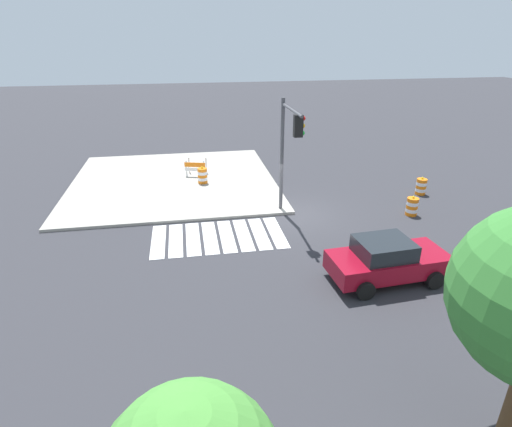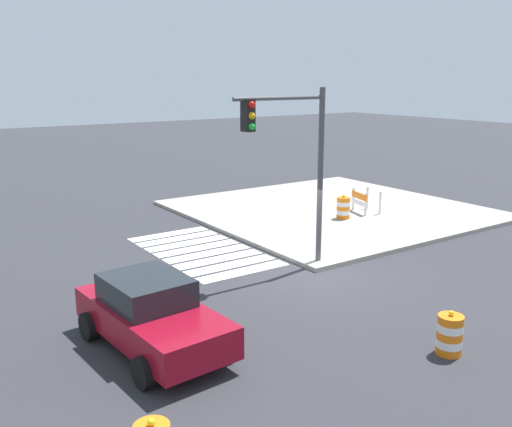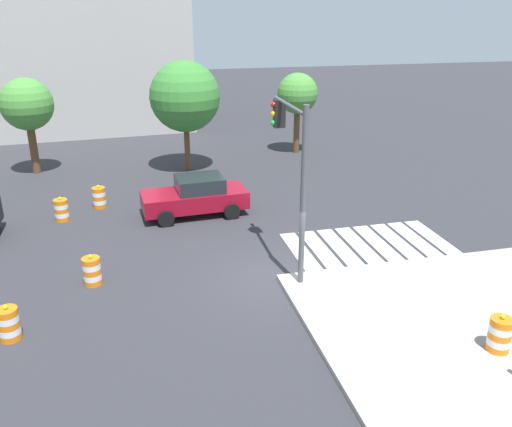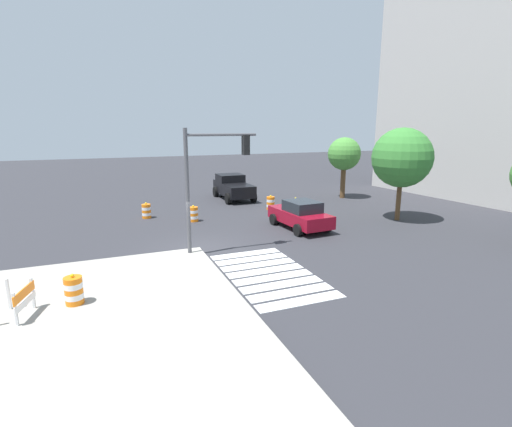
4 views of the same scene
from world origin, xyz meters
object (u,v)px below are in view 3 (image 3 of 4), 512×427
traffic_barrel_median_far (61,210)px  street_tree_streetside_near (185,97)px  traffic_barrel_median_near (9,324)px  street_tree_streetside_far (27,105)px  sports_car (196,196)px  street_tree_streetside_mid (298,94)px  traffic_barrel_on_sidewalk (500,334)px  traffic_barrel_near_corner (92,271)px  traffic_light_pole (292,155)px  traffic_barrel_crosswalk_end (99,197)px

traffic_barrel_median_far → street_tree_streetside_near: size_ratio=0.18×
traffic_barrel_median_near → street_tree_streetside_far: size_ratio=0.21×
sports_car → traffic_barrel_median_near: size_ratio=4.33×
sports_car → street_tree_streetside_mid: size_ratio=0.95×
sports_car → traffic_barrel_median_near: (-5.96, -7.82, -0.36)m
street_tree_streetside_near → street_tree_streetside_far: bearing=170.7°
traffic_barrel_on_sidewalk → street_tree_streetside_far: bearing=124.6°
traffic_barrel_near_corner → traffic_barrel_median_near: 3.25m
traffic_barrel_on_sidewalk → street_tree_streetside_far: street_tree_streetside_far is taller
traffic_barrel_median_near → traffic_barrel_median_far: (0.55, 8.41, 0.00)m
traffic_barrel_median_near → street_tree_streetside_far: 16.08m
traffic_light_pole → street_tree_streetside_mid: (4.81, 14.44, -0.49)m
traffic_barrel_median_near → traffic_barrel_median_far: size_ratio=1.00×
traffic_light_pole → street_tree_streetside_mid: bearing=71.6°
traffic_barrel_crosswalk_end → traffic_barrel_median_near: (-2.00, -9.61, 0.00)m
traffic_barrel_median_far → street_tree_streetside_near: street_tree_streetside_near is taller
traffic_barrel_near_corner → street_tree_streetside_far: (-3.36, 13.15, 3.07)m
traffic_barrel_median_far → street_tree_streetside_mid: (12.54, 8.09, 2.97)m
traffic_barrel_median_far → street_tree_streetside_near: (5.86, 6.04, 3.40)m
traffic_light_pole → street_tree_streetside_near: street_tree_streetside_near is taller
sports_car → traffic_barrel_median_near: bearing=-127.3°
traffic_barrel_on_sidewalk → street_tree_streetside_far: (-13.35, 19.34, 2.92)m
traffic_barrel_median_far → traffic_barrel_crosswalk_end: bearing=39.8°
street_tree_streetside_mid → traffic_barrel_median_near: bearing=-128.4°
street_tree_streetside_near → street_tree_streetside_mid: 7.01m
traffic_barrel_near_corner → street_tree_streetside_mid: bearing=51.4°
sports_car → street_tree_streetside_near: (0.46, 6.62, 3.04)m
street_tree_streetside_near → street_tree_streetside_mid: (6.68, 2.06, -0.43)m
traffic_barrel_crosswalk_end → traffic_barrel_near_corner: bearing=-90.1°
traffic_barrel_near_corner → traffic_barrel_median_far: bearing=103.8°
traffic_barrel_near_corner → traffic_barrel_median_far: (-1.43, 5.83, 0.00)m
traffic_barrel_crosswalk_end → street_tree_streetside_mid: street_tree_streetside_mid is taller
traffic_barrel_crosswalk_end → traffic_light_pole: traffic_light_pole is taller
traffic_barrel_crosswalk_end → street_tree_streetside_near: (4.42, 4.83, 3.40)m
traffic_barrel_on_sidewalk → street_tree_streetside_mid: size_ratio=0.22×
traffic_barrel_crosswalk_end → street_tree_streetside_mid: bearing=31.8°
street_tree_streetside_mid → street_tree_streetside_far: 14.49m
traffic_light_pole → traffic_barrel_on_sidewalk: bearing=-57.0°
traffic_barrel_crosswalk_end → traffic_barrel_median_far: bearing=-140.2°
sports_car → traffic_barrel_on_sidewalk: (6.02, -11.44, -0.21)m
traffic_barrel_median_far → street_tree_streetside_mid: bearing=32.8°
sports_car → traffic_barrel_near_corner: size_ratio=4.33×
street_tree_streetside_far → traffic_barrel_on_sidewalk: bearing=-55.4°
traffic_barrel_near_corner → street_tree_streetside_near: 13.11m
street_tree_streetside_near → street_tree_streetside_far: 7.89m
street_tree_streetside_mid → traffic_barrel_crosswalk_end: bearing=-148.2°
street_tree_streetside_far → street_tree_streetside_mid: bearing=3.1°
traffic_barrel_median_far → traffic_barrel_on_sidewalk: size_ratio=1.00×
street_tree_streetside_far → traffic_barrel_median_near: bearing=-85.0°
traffic_barrel_median_near → sports_car: bearing=52.7°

